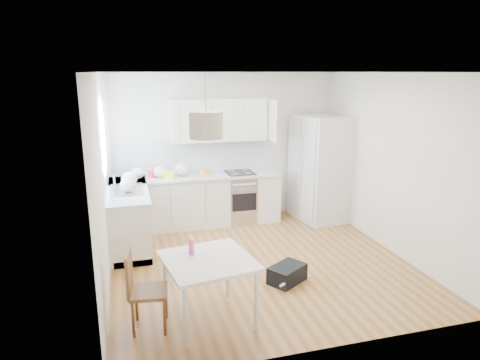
% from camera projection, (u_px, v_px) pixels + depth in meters
% --- Properties ---
extents(floor, '(4.20, 4.20, 0.00)m').
position_uv_depth(floor, '(259.00, 262.00, 6.26)').
color(floor, brown).
rests_on(floor, ground).
extents(ceiling, '(4.20, 4.20, 0.00)m').
position_uv_depth(ceiling, '(261.00, 72.00, 5.59)').
color(ceiling, white).
rests_on(ceiling, wall_back).
extents(wall_back, '(4.20, 0.00, 4.20)m').
position_uv_depth(wall_back, '(225.00, 147.00, 7.89)').
color(wall_back, silver).
rests_on(wall_back, floor).
extents(wall_left, '(0.00, 4.20, 4.20)m').
position_uv_depth(wall_left, '(102.00, 182.00, 5.39)').
color(wall_left, silver).
rests_on(wall_left, floor).
extents(wall_right, '(0.00, 4.20, 4.20)m').
position_uv_depth(wall_right, '(392.00, 164.00, 6.47)').
color(wall_right, silver).
rests_on(wall_right, floor).
extents(window_glassblock, '(0.02, 1.00, 1.00)m').
position_uv_depth(window_glassblock, '(103.00, 138.00, 6.37)').
color(window_glassblock, '#BFE0F9').
rests_on(window_glassblock, wall_left).
extents(cabinets_back, '(3.00, 0.60, 0.88)m').
position_uv_depth(cabinets_back, '(197.00, 201.00, 7.68)').
color(cabinets_back, silver).
rests_on(cabinets_back, floor).
extents(cabinets_left, '(0.60, 1.80, 0.88)m').
position_uv_depth(cabinets_left, '(129.00, 218.00, 6.81)').
color(cabinets_left, silver).
rests_on(cabinets_left, floor).
extents(counter_back, '(3.02, 0.64, 0.04)m').
position_uv_depth(counter_back, '(196.00, 177.00, 7.57)').
color(counter_back, '#BABDC0').
rests_on(counter_back, cabinets_back).
extents(counter_left, '(0.64, 1.82, 0.04)m').
position_uv_depth(counter_left, '(127.00, 190.00, 6.70)').
color(counter_left, '#BABDC0').
rests_on(counter_left, cabinets_left).
extents(backsplash_back, '(3.00, 0.01, 0.58)m').
position_uv_depth(backsplash_back, '(193.00, 156.00, 7.77)').
color(backsplash_back, silver).
rests_on(backsplash_back, wall_back).
extents(backsplash_left, '(0.01, 1.80, 0.58)m').
position_uv_depth(backsplash_left, '(106.00, 172.00, 6.55)').
color(backsplash_left, silver).
rests_on(backsplash_left, wall_left).
extents(upper_cabinets, '(1.70, 0.32, 0.75)m').
position_uv_depth(upper_cabinets, '(219.00, 120.00, 7.57)').
color(upper_cabinets, silver).
rests_on(upper_cabinets, wall_back).
extents(range_oven, '(0.50, 0.61, 0.88)m').
position_uv_depth(range_oven, '(240.00, 198.00, 7.89)').
color(range_oven, '#B4B6B9').
rests_on(range_oven, floor).
extents(sink, '(0.50, 0.80, 0.16)m').
position_uv_depth(sink, '(127.00, 190.00, 6.65)').
color(sink, '#B4B6B9').
rests_on(sink, counter_left).
extents(refrigerator, '(1.02, 1.07, 1.94)m').
position_uv_depth(refrigerator, '(322.00, 168.00, 7.91)').
color(refrigerator, silver).
rests_on(refrigerator, floor).
extents(dining_table, '(1.06, 1.06, 0.73)m').
position_uv_depth(dining_table, '(208.00, 266.00, 4.65)').
color(dining_table, beige).
rests_on(dining_table, floor).
extents(dining_chair, '(0.43, 0.43, 0.91)m').
position_uv_depth(dining_chair, '(149.00, 290.00, 4.55)').
color(dining_chair, '#4C2B17').
rests_on(dining_chair, floor).
extents(drink_bottle, '(0.07, 0.07, 0.21)m').
position_uv_depth(drink_bottle, '(191.00, 245.00, 4.73)').
color(drink_bottle, '#F4448C').
rests_on(drink_bottle, dining_table).
extents(gym_bag, '(0.59, 0.53, 0.23)m').
position_uv_depth(gym_bag, '(287.00, 274.00, 5.65)').
color(gym_bag, black).
rests_on(gym_bag, floor).
extents(pendant_lamp, '(0.43, 0.43, 0.27)m').
position_uv_depth(pendant_lamp, '(206.00, 125.00, 4.35)').
color(pendant_lamp, '#C3B096').
rests_on(pendant_lamp, ceiling).
extents(grocery_bag_a, '(0.23, 0.19, 0.20)m').
position_uv_depth(grocery_bag_a, '(137.00, 173.00, 7.30)').
color(grocery_bag_a, silver).
rests_on(grocery_bag_a, counter_back).
extents(grocery_bag_b, '(0.22, 0.19, 0.20)m').
position_uv_depth(grocery_bag_b, '(160.00, 172.00, 7.41)').
color(grocery_bag_b, silver).
rests_on(grocery_bag_b, counter_back).
extents(grocery_bag_c, '(0.26, 0.22, 0.23)m').
position_uv_depth(grocery_bag_c, '(182.00, 169.00, 7.51)').
color(grocery_bag_c, silver).
rests_on(grocery_bag_c, counter_back).
extents(grocery_bag_d, '(0.25, 0.21, 0.23)m').
position_uv_depth(grocery_bag_d, '(129.00, 179.00, 6.86)').
color(grocery_bag_d, silver).
rests_on(grocery_bag_d, counter_back).
extents(grocery_bag_e, '(0.23, 0.19, 0.20)m').
position_uv_depth(grocery_bag_e, '(127.00, 186.00, 6.51)').
color(grocery_bag_e, silver).
rests_on(grocery_bag_e, counter_left).
extents(snack_orange, '(0.16, 0.13, 0.10)m').
position_uv_depth(snack_orange, '(205.00, 172.00, 7.60)').
color(snack_orange, orange).
rests_on(snack_orange, counter_back).
extents(snack_yellow, '(0.19, 0.14, 0.12)m').
position_uv_depth(snack_yellow, '(169.00, 175.00, 7.36)').
color(snack_yellow, yellow).
rests_on(snack_yellow, counter_back).
extents(snack_red, '(0.20, 0.18, 0.12)m').
position_uv_depth(snack_red, '(155.00, 174.00, 7.44)').
color(snack_red, red).
rests_on(snack_red, counter_back).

